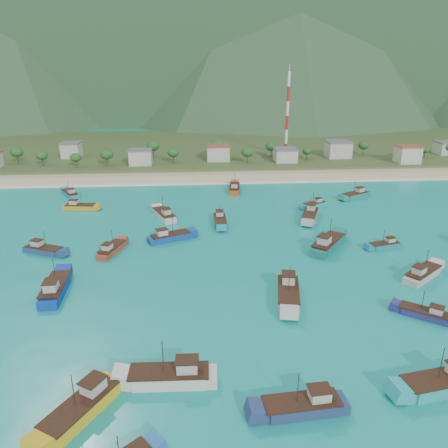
{
  "coord_description": "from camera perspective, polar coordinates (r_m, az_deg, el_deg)",
  "views": [
    {
      "loc": [
        -12.35,
        -86.19,
        41.35
      ],
      "look_at": [
        -4.64,
        18.0,
        3.0
      ],
      "focal_mm": 35.0,
      "sensor_mm": 36.0,
      "label": 1
    }
  ],
  "objects": [
    {
      "name": "boat_12",
      "position": [
        61.82,
        -18.04,
        -21.91
      ],
      "size": [
        9.38,
        12.11,
        7.12
      ],
      "rotation": [
        0.0,
        0.0,
        2.59
      ],
      "color": "gold",
      "rests_on": "ground"
    },
    {
      "name": "boat_10",
      "position": [
        109.96,
        -22.47,
        -3.17
      ],
      "size": [
        10.26,
        6.77,
        5.87
      ],
      "rotation": [
        0.0,
        0.0,
        4.29
      ],
      "color": "navy",
      "rests_on": "ground"
    },
    {
      "name": "land",
      "position": [
        230.27,
        -1.1,
        9.81
      ],
      "size": [
        400.0,
        110.0,
        2.4
      ],
      "primitive_type": "cube",
      "color": "#385123",
      "rests_on": "ground"
    },
    {
      "name": "village",
      "position": [
        195.49,
        5.89,
        9.24
      ],
      "size": [
        211.57,
        30.67,
        6.85
      ],
      "color": "beige",
      "rests_on": "ground"
    },
    {
      "name": "boat_0",
      "position": [
        111.56,
        20.25,
        -2.65
      ],
      "size": [
        8.52,
        4.43,
        4.83
      ],
      "rotation": [
        0.0,
        0.0,
        1.83
      ],
      "color": "teal",
      "rests_on": "ground"
    },
    {
      "name": "boat_11",
      "position": [
        60.4,
        10.3,
        -22.42
      ],
      "size": [
        11.26,
        4.16,
        6.52
      ],
      "rotation": [
        0.0,
        0.0,
        1.65
      ],
      "color": "navy",
      "rests_on": "ground"
    },
    {
      "name": "boat_28",
      "position": [
        109.63,
        -7.08,
        -1.73
      ],
      "size": [
        11.22,
        7.27,
        6.41
      ],
      "rotation": [
        0.0,
        0.0,
        5.12
      ],
      "color": "navy",
      "rests_on": "ground"
    },
    {
      "name": "boat_23",
      "position": [
        150.16,
        16.8,
        3.6
      ],
      "size": [
        10.97,
        8.0,
        6.37
      ],
      "rotation": [
        0.0,
        0.0,
        2.08
      ],
      "color": "#1E7E61",
      "rests_on": "ground"
    },
    {
      "name": "boat_16",
      "position": [
        125.7,
        -7.83,
        1.16
      ],
      "size": [
        7.46,
        11.9,
        6.78
      ],
      "rotation": [
        0.0,
        0.0,
        0.39
      ],
      "color": "beige",
      "rests_on": "ground"
    },
    {
      "name": "boat_19",
      "position": [
        83.63,
        8.39,
        -8.95
      ],
      "size": [
        6.07,
        13.2,
        7.52
      ],
      "rotation": [
        0.0,
        0.0,
        2.95
      ],
      "color": "beige",
      "rests_on": "ground"
    },
    {
      "name": "vegetation",
      "position": [
        193.32,
        -1.97,
        9.32
      ],
      "size": [
        272.58,
        25.51,
        8.49
      ],
      "color": "#235623",
      "rests_on": "ground"
    },
    {
      "name": "boat_2",
      "position": [
        120.06,
        -0.52,
        0.38
      ],
      "size": [
        3.19,
        10.48,
        6.18
      ],
      "rotation": [
        0.0,
        0.0,
        3.13
      ],
      "color": "teal",
      "rests_on": "ground"
    },
    {
      "name": "boat_3",
      "position": [
        151.62,
        1.38,
        4.65
      ],
      "size": [
        4.63,
        11.63,
        6.69
      ],
      "rotation": [
        0.0,
        0.0,
        6.17
      ],
      "color": "#B94017",
      "rests_on": "ground"
    },
    {
      "name": "surf_line",
      "position": [
        161.56,
        0.3,
        5.33
      ],
      "size": [
        400.0,
        2.5,
        0.08
      ],
      "primitive_type": "cube",
      "color": "white",
      "rests_on": "ground"
    },
    {
      "name": "boat_26",
      "position": [
        98.91,
        24.51,
        -6.01
      ],
      "size": [
        10.68,
        9.26,
        6.48
      ],
      "rotation": [
        0.0,
        0.0,
        5.37
      ],
      "color": "#B5B1A4",
      "rests_on": "ground"
    },
    {
      "name": "boat_21",
      "position": [
        137.47,
        11.72,
        2.45
      ],
      "size": [
        8.71,
        6.35,
        5.05
      ],
      "rotation": [
        0.0,
        0.0,
        2.08
      ],
      "color": "#13A8B8",
      "rests_on": "ground"
    },
    {
      "name": "boat_8",
      "position": [
        105.19,
        -14.46,
        -3.28
      ],
      "size": [
        5.87,
        10.2,
        5.78
      ],
      "rotation": [
        0.0,
        0.0,
        5.96
      ],
      "color": "#973824",
      "rests_on": "ground"
    },
    {
      "name": "boat_20",
      "position": [
        63.93,
        -6.93,
        -19.24
      ],
      "size": [
        12.42,
        4.01,
        7.28
      ],
      "rotation": [
        0.0,
        0.0,
        1.54
      ],
      "color": "silver",
      "rests_on": "ground"
    },
    {
      "name": "ground",
      "position": [
        96.39,
        3.56,
        -5.29
      ],
      "size": [
        600.0,
        600.0,
        0.0
      ],
      "primitive_type": "plane",
      "color": "#0C8480",
      "rests_on": "ground"
    },
    {
      "name": "beach",
      "position": [
        170.73,
        0.04,
        6.14
      ],
      "size": [
        400.0,
        18.0,
        1.2
      ],
      "primitive_type": "cube",
      "color": "beige",
      "rests_on": "ground"
    },
    {
      "name": "boat_29",
      "position": [
        84.74,
        24.77,
        -10.67
      ],
      "size": [
        8.75,
        7.52,
        5.3
      ],
      "rotation": [
        0.0,
        0.0,
        0.92
      ],
      "color": "navy",
      "rests_on": "ground"
    },
    {
      "name": "boat_24",
      "position": [
        139.17,
        -18.31,
        2.11
      ],
      "size": [
        10.03,
        4.09,
        5.76
      ],
      "rotation": [
        0.0,
        0.0,
        4.59
      ],
      "color": "gold",
      "rests_on": "ground"
    },
    {
      "name": "boat_17",
      "position": [
        154.44,
        -19.47,
        3.72
      ],
      "size": [
        7.63,
        10.02,
        5.87
      ],
      "rotation": [
        0.0,
        0.0,
        0.54
      ],
      "color": "teal",
      "rests_on": "ground"
    },
    {
      "name": "boat_30",
      "position": [
        90.21,
        -21.16,
        -7.93
      ],
      "size": [
        4.23,
        12.68,
        7.41
      ],
      "rotation": [
        0.0,
        0.0,
        0.04
      ],
      "color": "#0F3595",
      "rests_on": "ground"
    },
    {
      "name": "radio_tower",
      "position": [
        199.9,
        8.27,
        13.83
      ],
      "size": [
        1.2,
        1.2,
        36.85
      ],
      "color": "red",
      "rests_on": "ground"
    },
    {
      "name": "boat_14",
      "position": [
        69.12,
        26.7,
        -18.14
      ],
      "size": [
        12.69,
        5.66,
        7.24
      ],
      "rotation": [
        0.0,
        0.0,
        1.74
      ],
      "color": "teal",
      "rests_on": "ground"
    },
    {
      "name": "boat_25",
      "position": [
        126.31,
        11.18,
        1.09
      ],
      "size": [
        7.72,
        12.61,
        7.17
      ],
      "rotation": [
        0.0,
        0.0,
        2.77
      ],
      "color": "#A39C94",
      "rests_on": "ground"
    },
    {
      "name": "boat_5",
      "position": [
        106.64,
        13.38,
        -2.63
      ],
      "size": [
        11.33,
        13.03,
        7.92
      ],
      "rotation": [
        0.0,
        0.0,
        5.63
      ],
      "color": "#19655C",
      "rests_on": "ground"
    }
  ]
}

